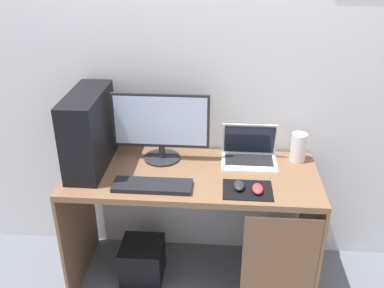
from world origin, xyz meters
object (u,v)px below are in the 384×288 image
object	(u,v)px
laptop	(249,154)
mouse_right	(258,189)
mouse_left	(239,185)
monitor	(161,126)
subwoofer	(143,261)
keyboard	(152,186)
pc_tower	(89,131)
speaker	(298,147)

from	to	relation	value
laptop	mouse_right	size ratio (longest dim) A/B	3.33
mouse_left	monitor	bearing A→B (deg)	146.77
subwoofer	keyboard	bearing A→B (deg)	-52.09
mouse_right	monitor	bearing A→B (deg)	149.60
laptop	subwoofer	distance (m)	0.96
keyboard	mouse_right	size ratio (longest dim) A/B	4.38
pc_tower	speaker	distance (m)	1.21
monitor	mouse_left	world-z (taller)	monitor
pc_tower	mouse_right	size ratio (longest dim) A/B	5.08
monitor	subwoofer	world-z (taller)	monitor
pc_tower	mouse_right	world-z (taller)	pc_tower
laptop	speaker	xyz separation A→B (m)	(0.29, 0.03, 0.04)
mouse_left	mouse_right	world-z (taller)	same
keyboard	mouse_right	xyz separation A→B (m)	(0.55, -0.01, 0.01)
laptop	keyboard	size ratio (longest dim) A/B	0.76
mouse_left	pc_tower	bearing A→B (deg)	167.32
laptop	speaker	world-z (taller)	laptop
pc_tower	subwoofer	world-z (taller)	pc_tower
monitor	mouse_left	size ratio (longest dim) A/B	5.83
monitor	speaker	xyz separation A→B (m)	(0.80, 0.05, -0.13)
monitor	speaker	size ratio (longest dim) A/B	3.26
mouse_right	subwoofer	world-z (taller)	mouse_right
monitor	subwoofer	bearing A→B (deg)	-125.82
mouse_left	mouse_right	bearing A→B (deg)	-14.74
monitor	speaker	world-z (taller)	monitor
mouse_right	subwoofer	bearing A→B (deg)	167.16
monitor	subwoofer	size ratio (longest dim) A/B	2.18
monitor	mouse_left	distance (m)	0.57
laptop	speaker	distance (m)	0.29
monitor	subwoofer	distance (m)	0.88
mouse_left	mouse_right	distance (m)	0.10
speaker	subwoofer	xyz separation A→B (m)	(-0.92, -0.22, -0.73)
pc_tower	monitor	xyz separation A→B (m)	(0.39, 0.11, -0.01)
monitor	keyboard	world-z (taller)	monitor
monitor	laptop	bearing A→B (deg)	2.29
speaker	mouse_right	distance (m)	0.45
pc_tower	subwoofer	size ratio (longest dim) A/B	1.90
mouse_right	mouse_left	bearing A→B (deg)	165.26
mouse_left	keyboard	bearing A→B (deg)	-177.49
pc_tower	laptop	bearing A→B (deg)	7.94
subwoofer	speaker	bearing A→B (deg)	13.21
keyboard	mouse_left	xyz separation A→B (m)	(0.46, 0.02, 0.01)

